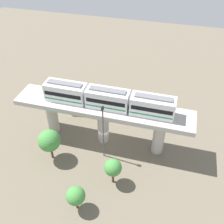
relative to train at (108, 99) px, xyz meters
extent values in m
plane|color=#706654|center=(0.00, -0.85, -9.22)|extent=(120.00, 120.00, 0.00)
cylinder|color=#B7B2AA|center=(0.00, -10.23, -5.77)|extent=(1.90, 1.90, 6.88)
cylinder|color=#B7B2AA|center=(0.00, -0.85, -5.77)|extent=(1.90, 1.90, 6.88)
cylinder|color=#B7B2AA|center=(0.00, 8.53, -5.77)|extent=(1.90, 1.90, 6.88)
cube|color=#B7B2AA|center=(0.00, -0.85, -1.93)|extent=(5.20, 28.85, 0.80)
cube|color=white|center=(0.00, -6.95, -0.03)|extent=(2.60, 6.60, 3.00)
cube|color=black|center=(0.00, -6.95, 0.22)|extent=(2.64, 6.07, 0.70)
cube|color=#1E8C4C|center=(0.00, -6.95, -0.78)|extent=(2.64, 6.34, 0.24)
cube|color=slate|center=(0.00, -6.95, 1.59)|extent=(1.10, 5.61, 0.24)
cube|color=white|center=(0.00, 0.00, -0.03)|extent=(2.60, 6.60, 3.00)
cube|color=black|center=(0.00, 0.00, 0.22)|extent=(2.64, 6.07, 0.70)
cube|color=#1E8C4C|center=(0.00, 0.00, -0.78)|extent=(2.64, 6.34, 0.24)
cube|color=slate|center=(0.00, 0.00, 1.59)|extent=(1.10, 5.61, 0.24)
cube|color=white|center=(0.00, 6.95, -0.03)|extent=(2.60, 6.60, 3.00)
cube|color=black|center=(0.00, 6.95, 0.22)|extent=(2.64, 6.07, 0.70)
cube|color=#1E8C4C|center=(0.00, 6.95, -0.78)|extent=(2.64, 6.34, 0.24)
cube|color=slate|center=(0.00, 6.95, 1.59)|extent=(1.10, 5.61, 0.24)
cube|color=yellow|center=(-5.92, -6.92, -8.72)|extent=(2.58, 4.47, 1.00)
cube|color=black|center=(-5.92, -6.77, -7.84)|extent=(2.05, 2.57, 0.76)
cube|color=white|center=(-8.81, 6.33, -8.72)|extent=(1.89, 4.24, 1.00)
cube|color=black|center=(-8.81, 6.48, -7.84)|extent=(1.69, 2.33, 0.76)
cube|color=#B2B5BA|center=(-12.75, -0.76, -8.72)|extent=(1.80, 4.20, 1.00)
cube|color=black|center=(-12.75, -0.61, -7.84)|extent=(1.64, 2.30, 0.76)
cylinder|color=brown|center=(7.99, 3.04, -7.92)|extent=(0.36, 0.36, 2.58)
sphere|color=#479342|center=(7.99, 3.04, -5.92)|extent=(2.58, 2.58, 2.58)
cylinder|color=brown|center=(6.04, -7.77, -7.75)|extent=(0.36, 0.36, 2.93)
sphere|color=#479342|center=(6.04, -7.77, -5.32)|extent=(3.53, 3.53, 3.53)
cylinder|color=brown|center=(13.39, -0.57, -8.18)|extent=(0.36, 0.36, 2.07)
sphere|color=#479342|center=(13.39, -0.57, -6.44)|extent=(2.59, 2.59, 2.59)
cylinder|color=#4C4C51|center=(3.40, 0.23, -4.37)|extent=(0.20, 0.20, 9.68)
cube|color=black|center=(3.40, 0.23, 0.77)|extent=(0.44, 0.28, 0.60)
camera|label=1|loc=(30.74, 9.16, 23.57)|focal=41.52mm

